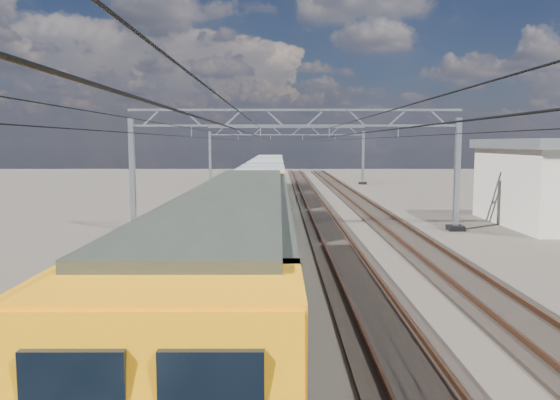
{
  "coord_description": "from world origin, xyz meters",
  "views": [
    {
      "loc": [
        -0.91,
        -27.84,
        5.16
      ],
      "look_at": [
        -0.87,
        -1.6,
        2.4
      ],
      "focal_mm": 35.0,
      "sensor_mm": 36.0,
      "label": 1
    }
  ],
  "objects_px": {
    "locomotive": "(238,250)",
    "hopper_wagon_mid": "(266,177)",
    "catenary_gantry_mid": "(295,164)",
    "hopper_wagon_lead": "(261,193)",
    "catenary_gantry_far": "(287,153)",
    "hopper_wagon_third": "(269,169)"
  },
  "relations": [
    {
      "from": "locomotive",
      "to": "catenary_gantry_far",
      "type": "bearing_deg",
      "value": 87.86
    },
    {
      "from": "catenary_gantry_far",
      "to": "hopper_wagon_mid",
      "type": "distance_m",
      "value": 21.79
    },
    {
      "from": "catenary_gantry_mid",
      "to": "hopper_wagon_third",
      "type": "height_order",
      "value": "catenary_gantry_mid"
    },
    {
      "from": "catenary_gantry_mid",
      "to": "locomotive",
      "type": "xyz_separation_m",
      "value": [
        -2.0,
        -17.53,
        -1.58
      ]
    },
    {
      "from": "hopper_wagon_mid",
      "to": "hopper_wagon_lead",
      "type": "bearing_deg",
      "value": -90.0
    },
    {
      "from": "catenary_gantry_mid",
      "to": "locomotive",
      "type": "bearing_deg",
      "value": -96.51
    },
    {
      "from": "hopper_wagon_lead",
      "to": "catenary_gantry_far",
      "type": "bearing_deg",
      "value": 86.8
    },
    {
      "from": "catenary_gantry_far",
      "to": "locomotive",
      "type": "xyz_separation_m",
      "value": [
        -2.0,
        -53.53,
        -1.58
      ]
    },
    {
      "from": "locomotive",
      "to": "hopper_wagon_mid",
      "type": "bearing_deg",
      "value": 90.0
    },
    {
      "from": "catenary_gantry_far",
      "to": "locomotive",
      "type": "distance_m",
      "value": 53.59
    },
    {
      "from": "catenary_gantry_mid",
      "to": "hopper_wagon_mid",
      "type": "relative_size",
      "value": 1.53
    },
    {
      "from": "hopper_wagon_lead",
      "to": "catenary_gantry_mid",
      "type": "bearing_deg",
      "value": -4.78
    },
    {
      "from": "locomotive",
      "to": "hopper_wagon_mid",
      "type": "relative_size",
      "value": 1.62
    },
    {
      "from": "catenary_gantry_far",
      "to": "locomotive",
      "type": "relative_size",
      "value": 0.94
    },
    {
      "from": "hopper_wagon_mid",
      "to": "hopper_wagon_third",
      "type": "relative_size",
      "value": 1.0
    },
    {
      "from": "hopper_wagon_mid",
      "to": "catenary_gantry_far",
      "type": "bearing_deg",
      "value": 84.72
    },
    {
      "from": "catenary_gantry_mid",
      "to": "hopper_wagon_mid",
      "type": "xyz_separation_m",
      "value": [
        -2.0,
        14.37,
        -1.67
      ]
    },
    {
      "from": "catenary_gantry_far",
      "to": "hopper_wagon_third",
      "type": "relative_size",
      "value": 1.53
    },
    {
      "from": "catenary_gantry_mid",
      "to": "locomotive",
      "type": "height_order",
      "value": "catenary_gantry_mid"
    },
    {
      "from": "hopper_wagon_lead",
      "to": "locomotive",
      "type": "bearing_deg",
      "value": -90.0
    },
    {
      "from": "catenary_gantry_mid",
      "to": "locomotive",
      "type": "distance_m",
      "value": 17.71
    },
    {
      "from": "locomotive",
      "to": "hopper_wagon_third",
      "type": "bearing_deg",
      "value": 90.0
    }
  ]
}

